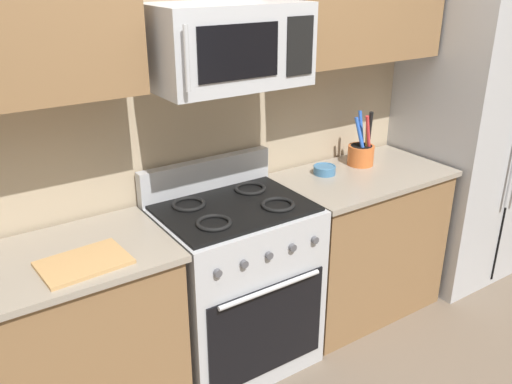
{
  "coord_description": "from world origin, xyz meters",
  "views": [
    {
      "loc": [
        -1.27,
        -1.47,
        2.04
      ],
      "look_at": [
        0.06,
        0.51,
        1.03
      ],
      "focal_mm": 38.03,
      "sensor_mm": 36.0,
      "label": 1
    }
  ],
  "objects_px": {
    "range_oven": "(234,283)",
    "prep_bowl": "(325,170)",
    "microwave": "(227,45)",
    "refrigerator": "(469,141)",
    "utensil_crock": "(361,152)",
    "cutting_board": "(84,263)"
  },
  "relations": [
    {
      "from": "range_oven",
      "to": "prep_bowl",
      "type": "bearing_deg",
      "value": 9.57
    },
    {
      "from": "range_oven",
      "to": "microwave",
      "type": "relative_size",
      "value": 1.55
    },
    {
      "from": "refrigerator",
      "to": "utensil_crock",
      "type": "distance_m",
      "value": 0.87
    },
    {
      "from": "refrigerator",
      "to": "cutting_board",
      "type": "bearing_deg",
      "value": -177.65
    },
    {
      "from": "microwave",
      "to": "utensil_crock",
      "type": "height_order",
      "value": "microwave"
    },
    {
      "from": "cutting_board",
      "to": "prep_bowl",
      "type": "xyz_separation_m",
      "value": [
        1.48,
        0.24,
        0.02
      ]
    },
    {
      "from": "range_oven",
      "to": "microwave",
      "type": "height_order",
      "value": "microwave"
    },
    {
      "from": "utensil_crock",
      "to": "prep_bowl",
      "type": "xyz_separation_m",
      "value": [
        -0.29,
        0.0,
        -0.05
      ]
    },
    {
      "from": "refrigerator",
      "to": "cutting_board",
      "type": "distance_m",
      "value": 2.62
    },
    {
      "from": "utensil_crock",
      "to": "microwave",
      "type": "bearing_deg",
      "value": -174.74
    },
    {
      "from": "microwave",
      "to": "utensil_crock",
      "type": "distance_m",
      "value": 1.21
    },
    {
      "from": "cutting_board",
      "to": "prep_bowl",
      "type": "bearing_deg",
      "value": 9.27
    },
    {
      "from": "microwave",
      "to": "utensil_crock",
      "type": "bearing_deg",
      "value": 5.26
    },
    {
      "from": "utensil_crock",
      "to": "cutting_board",
      "type": "distance_m",
      "value": 1.78
    },
    {
      "from": "utensil_crock",
      "to": "refrigerator",
      "type": "bearing_deg",
      "value": -8.84
    },
    {
      "from": "range_oven",
      "to": "utensil_crock",
      "type": "bearing_deg",
      "value": 6.77
    },
    {
      "from": "prep_bowl",
      "to": "cutting_board",
      "type": "bearing_deg",
      "value": -170.73
    },
    {
      "from": "range_oven",
      "to": "microwave",
      "type": "distance_m",
      "value": 1.23
    },
    {
      "from": "range_oven",
      "to": "utensil_crock",
      "type": "relative_size",
      "value": 3.28
    },
    {
      "from": "cutting_board",
      "to": "refrigerator",
      "type": "bearing_deg",
      "value": 2.35
    },
    {
      "from": "cutting_board",
      "to": "range_oven",
      "type": "bearing_deg",
      "value": 9.0
    },
    {
      "from": "utensil_crock",
      "to": "range_oven",
      "type": "bearing_deg",
      "value": -173.23
    }
  ]
}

